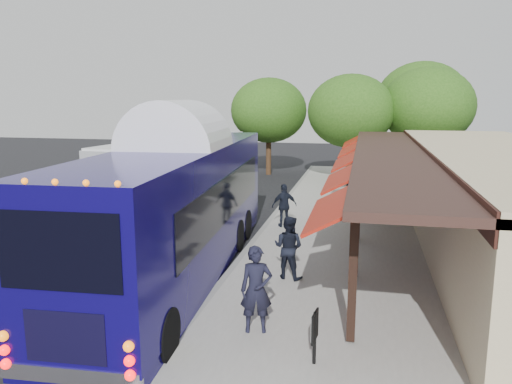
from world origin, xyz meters
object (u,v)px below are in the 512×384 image
Objects in this scene: ped_a at (256,290)px; ped_d at (350,196)px; coach_bus at (178,203)px; sign_board at (315,329)px; city_bus at (179,166)px; ped_c at (284,205)px; ped_b at (288,247)px.

ped_a is 1.09× the size of ped_d.
sign_board is at bearing -48.35° from coach_bus.
ped_a is (7.19, -14.09, -0.67)m from city_bus.
city_bus is at bearing 126.43° from sign_board.
sign_board is at bearing -53.28° from ped_a.
coach_bus is at bearing 77.43° from ped_d.
ped_d is (2.56, 2.40, 0.02)m from ped_c.
ped_b is 1.71× the size of sign_board.
ped_c is 1.63× the size of sign_board.
coach_bus is 6.69× the size of ped_a.
coach_bus is at bearing 43.05° from ped_c.
city_bus reaches higher than ped_d.
sign_board is (8.60, -15.22, -0.92)m from city_bus.
ped_c is at bearing 109.21° from sign_board.
ped_a is 1.06× the size of ped_b.
ped_c is (2.29, 5.83, -1.22)m from coach_bus.
coach_bus is 7.50× the size of ped_c.
ped_c reaches higher than sign_board.
ped_b is (0.19, 3.50, -0.06)m from ped_a.
ped_c is at bearing 65.42° from coach_bus.
sign_board is at bearing 120.36° from ped_b.
ped_d is at bearing 67.01° from ped_a.
city_bus is at bearing -39.53° from ped_b.
coach_bus is 6.60m from sign_board.
sign_board is at bearing 106.62° from ped_d.
ped_c is (6.34, -4.81, -0.77)m from city_bus.
sign_board is (2.26, -10.41, -0.15)m from ped_c.
ped_a is at bearing 148.31° from sign_board.
city_bus is at bearing 107.73° from coach_bus.
city_bus is 7.99m from ped_c.
ped_b reaches higher than ped_d.
ped_a reaches higher than ped_c.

